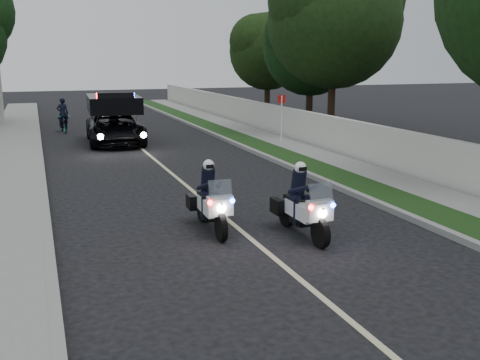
# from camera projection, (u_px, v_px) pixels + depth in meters

# --- Properties ---
(ground) EXTENTS (120.00, 120.00, 0.00)m
(ground) POSITION_uv_depth(u_px,v_px,m) (284.00, 267.00, 10.34)
(ground) COLOR black
(ground) RESTS_ON ground
(curb_right) EXTENTS (0.20, 60.00, 0.15)m
(curb_right) POSITION_uv_depth(u_px,v_px,m) (272.00, 159.00, 20.86)
(curb_right) COLOR gray
(curb_right) RESTS_ON ground
(grass_verge) EXTENTS (1.20, 60.00, 0.16)m
(grass_verge) POSITION_uv_depth(u_px,v_px,m) (289.00, 158.00, 21.10)
(grass_verge) COLOR #193814
(grass_verge) RESTS_ON ground
(sidewalk_right) EXTENTS (1.40, 60.00, 0.16)m
(sidewalk_right) POSITION_uv_depth(u_px,v_px,m) (319.00, 156.00, 21.54)
(sidewalk_right) COLOR gray
(sidewalk_right) RESTS_ON ground
(property_wall) EXTENTS (0.22, 60.00, 1.50)m
(property_wall) POSITION_uv_depth(u_px,v_px,m) (343.00, 137.00, 21.73)
(property_wall) COLOR beige
(property_wall) RESTS_ON ground
(curb_left) EXTENTS (0.20, 60.00, 0.15)m
(curb_left) POSITION_uv_depth(u_px,v_px,m) (42.00, 175.00, 18.10)
(curb_left) COLOR gray
(curb_left) RESTS_ON ground
(sidewalk_left) EXTENTS (2.00, 60.00, 0.16)m
(sidewalk_left) POSITION_uv_depth(u_px,v_px,m) (6.00, 177.00, 17.72)
(sidewalk_left) COLOR gray
(sidewalk_left) RESTS_ON ground
(lane_marking) EXTENTS (0.12, 50.00, 0.01)m
(lane_marking) POSITION_uv_depth(u_px,v_px,m) (165.00, 168.00, 19.50)
(lane_marking) COLOR #BFB78C
(lane_marking) RESTS_ON ground
(police_moto_left) EXTENTS (0.71, 1.91, 1.61)m
(police_moto_left) POSITION_uv_depth(u_px,v_px,m) (211.00, 230.00, 12.52)
(police_moto_left) COLOR white
(police_moto_left) RESTS_ON ground
(police_moto_right) EXTENTS (0.70, 1.93, 1.64)m
(police_moto_right) POSITION_uv_depth(u_px,v_px,m) (302.00, 236.00, 12.12)
(police_moto_right) COLOR silver
(police_moto_right) RESTS_ON ground
(police_suv) EXTENTS (2.66, 5.29, 2.52)m
(police_suv) POSITION_uv_depth(u_px,v_px,m) (116.00, 143.00, 25.13)
(police_suv) COLOR black
(police_suv) RESTS_ON ground
(bicycle) EXTENTS (0.78, 1.78, 0.90)m
(bicycle) POSITION_uv_depth(u_px,v_px,m) (64.00, 132.00, 28.94)
(bicycle) COLOR black
(bicycle) RESTS_ON ground
(cyclist) EXTENTS (0.59, 0.41, 1.57)m
(cyclist) POSITION_uv_depth(u_px,v_px,m) (64.00, 132.00, 28.94)
(cyclist) COLOR black
(cyclist) RESTS_ON ground
(sign_post) EXTENTS (0.38, 0.38, 2.29)m
(sign_post) POSITION_uv_depth(u_px,v_px,m) (281.00, 145.00, 24.64)
(sign_post) COLOR red
(sign_post) RESTS_ON ground
(tree_right_c) EXTENTS (5.91, 5.91, 8.39)m
(tree_right_c) POSITION_uv_depth(u_px,v_px,m) (309.00, 129.00, 30.02)
(tree_right_c) COLOR black
(tree_right_c) RESTS_ON ground
(tree_right_d) EXTENTS (7.30, 7.30, 10.69)m
(tree_right_d) POSITION_uv_depth(u_px,v_px,m) (330.00, 136.00, 27.60)
(tree_right_d) COLOR #1A3612
(tree_right_d) RESTS_ON ground
(tree_right_e) EXTENTS (5.40, 5.40, 8.13)m
(tree_right_e) POSITION_uv_depth(u_px,v_px,m) (267.00, 117.00, 36.19)
(tree_right_e) COLOR #1C3510
(tree_right_e) RESTS_ON ground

